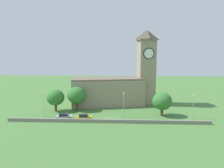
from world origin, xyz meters
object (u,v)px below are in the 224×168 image
at_px(car_silver, 64,116).
at_px(tree_riverside_east, 77,95).
at_px(car_yellow, 84,117).
at_px(streetlamp_central, 193,103).
at_px(tree_churchyard, 55,97).
at_px(streetlamp_west_mid, 124,101).
at_px(church, 118,85).
at_px(streetlamp_west_end, 44,101).
at_px(tree_by_tower, 162,101).

relative_size(car_silver, tree_riverside_east, 0.61).
xyz_separation_m(car_yellow, streetlamp_central, (32.94, 2.82, 4.20)).
relative_size(streetlamp_central, tree_churchyard, 1.01).
distance_m(car_silver, tree_riverside_east, 11.64).
bearing_deg(tree_riverside_east, streetlamp_west_mid, -25.77).
xyz_separation_m(streetlamp_west_mid, tree_churchyard, (-23.11, 6.27, -0.37)).
distance_m(church, streetlamp_west_mid, 17.33).
height_order(car_silver, car_yellow, car_silver).
relative_size(car_yellow, streetlamp_west_end, 0.63).
bearing_deg(streetlamp_central, church, 143.15).
xyz_separation_m(car_silver, streetlamp_central, (39.01, 2.51, 4.15)).
bearing_deg(tree_by_tower, church, 134.30).
xyz_separation_m(car_yellow, tree_by_tower, (24.06, 5.56, 3.86)).
xyz_separation_m(car_yellow, streetlamp_west_mid, (11.89, 3.10, 4.31)).
bearing_deg(car_silver, tree_riverside_east, 80.33).
height_order(car_yellow, tree_riverside_east, tree_riverside_east).
bearing_deg(streetlamp_central, streetlamp_west_end, -179.68).
bearing_deg(car_silver, car_yellow, -2.91).
distance_m(tree_churchyard, tree_riverside_east, 7.14).
height_order(church, streetlamp_west_end, church).
xyz_separation_m(car_silver, car_yellow, (6.07, -0.31, -0.05)).
relative_size(car_silver, tree_by_tower, 0.68).
relative_size(streetlamp_central, tree_riverside_east, 0.92).
bearing_deg(streetlamp_central, streetlamp_west_mid, 179.22).
relative_size(streetlamp_west_mid, tree_riverside_east, 0.94).
xyz_separation_m(streetlamp_west_end, streetlamp_central, (45.80, 0.25, -0.10)).
relative_size(car_silver, car_yellow, 1.04).
distance_m(church, car_silver, 26.31).
relative_size(streetlamp_west_mid, tree_by_tower, 1.04).
height_order(streetlamp_west_mid, tree_churchyard, streetlamp_west_mid).
relative_size(church, car_yellow, 6.70).
bearing_deg(tree_riverside_east, tree_churchyard, -167.56).
height_order(streetlamp_west_end, streetlamp_central, streetlamp_west_end).
height_order(car_silver, streetlamp_central, streetlamp_central).
bearing_deg(tree_riverside_east, car_yellow, -68.65).
bearing_deg(tree_by_tower, car_yellow, -166.99).
bearing_deg(streetlamp_west_end, tree_by_tower, 4.63).
distance_m(car_silver, streetlamp_central, 39.31).
bearing_deg(streetlamp_central, car_silver, -176.32).
height_order(car_silver, tree_by_tower, tree_by_tower).
bearing_deg(tree_churchyard, car_silver, -60.43).
xyz_separation_m(car_yellow, tree_churchyard, (-11.21, 9.37, 3.94)).
xyz_separation_m(car_yellow, tree_riverside_east, (-4.26, 10.91, 4.51)).
distance_m(tree_by_tower, tree_riverside_east, 28.83).
bearing_deg(streetlamp_west_mid, car_yellow, -165.37).
relative_size(tree_by_tower, tree_churchyard, 1.00).
xyz_separation_m(tree_by_tower, tree_riverside_east, (-28.32, 5.35, 0.65)).
distance_m(car_silver, tree_churchyard, 11.12).
distance_m(streetlamp_central, tree_churchyard, 44.64).
height_order(streetlamp_west_end, tree_by_tower, streetlamp_west_end).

